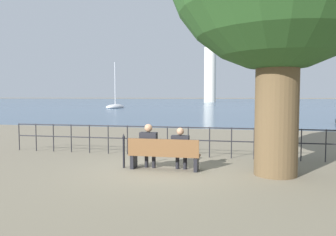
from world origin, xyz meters
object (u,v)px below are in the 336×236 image
at_px(closed_umbrella, 124,149).
at_px(sailboat_2, 115,107).
at_px(park_bench, 164,155).
at_px(seated_person_right, 180,147).
at_px(seated_person_left, 149,144).
at_px(harbor_lighthouse, 210,71).

distance_m(closed_umbrella, sailboat_2, 50.28).
xyz_separation_m(park_bench, closed_umbrella, (-1.21, 0.02, 0.12)).
xyz_separation_m(seated_person_right, closed_umbrella, (-1.67, -0.06, -0.10)).
bearing_deg(seated_person_left, seated_person_right, 0.19).
bearing_deg(seated_person_left, closed_umbrella, -175.61).
relative_size(park_bench, seated_person_left, 1.56).
bearing_deg(harbor_lighthouse, seated_person_left, -86.08).
distance_m(seated_person_left, sailboat_2, 50.51).
bearing_deg(seated_person_left, sailboat_2, 112.30).
xyz_separation_m(park_bench, harbor_lighthouse, (-8.45, 116.53, 11.28)).
distance_m(seated_person_right, closed_umbrella, 1.67).
relative_size(closed_umbrella, harbor_lighthouse, 0.04).
relative_size(seated_person_right, closed_umbrella, 1.20).
height_order(closed_umbrella, harbor_lighthouse, harbor_lighthouse).
relative_size(sailboat_2, harbor_lighthouse, 0.34).
height_order(seated_person_right, harbor_lighthouse, harbor_lighthouse).
relative_size(seated_person_left, seated_person_right, 1.07).
xyz_separation_m(seated_person_left, closed_umbrella, (-0.74, -0.06, -0.15)).
bearing_deg(closed_umbrella, sailboat_2, 111.49).
relative_size(park_bench, sailboat_2, 0.24).
xyz_separation_m(seated_person_right, harbor_lighthouse, (-8.91, 116.46, 11.05)).
bearing_deg(seated_person_right, closed_umbrella, -177.94).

